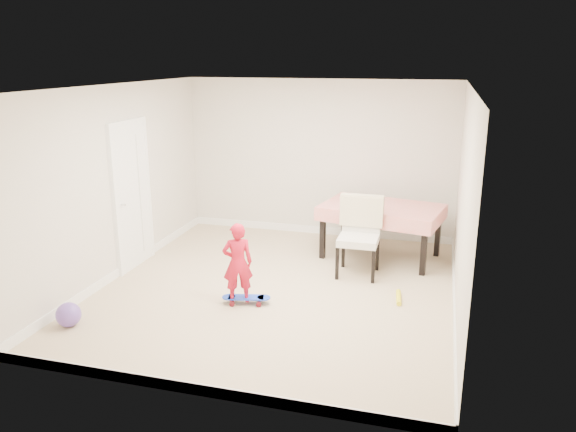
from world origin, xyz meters
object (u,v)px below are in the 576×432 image
(dining_table, at_px, (381,231))
(dining_chair, at_px, (359,237))
(skateboard, at_px, (246,300))
(child, at_px, (238,266))
(balloon, at_px, (68,315))

(dining_table, bearing_deg, dining_chair, -93.72)
(skateboard, bearing_deg, dining_chair, 35.20)
(dining_chair, bearing_deg, dining_table, 74.65)
(skateboard, height_order, child, child)
(balloon, bearing_deg, dining_table, 45.86)
(dining_table, bearing_deg, skateboard, -111.88)
(dining_table, relative_size, balloon, 6.13)
(skateboard, bearing_deg, dining_table, 43.68)
(dining_chair, xyz_separation_m, skateboard, (-1.18, -1.32, -0.50))
(dining_chair, relative_size, balloon, 3.91)
(dining_chair, relative_size, child, 1.09)
(skateboard, height_order, balloon, balloon)
(skateboard, relative_size, balloon, 2.14)
(dining_table, xyz_separation_m, child, (-1.49, -2.16, 0.10))
(dining_table, xyz_separation_m, skateboard, (-1.40, -2.13, -0.36))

